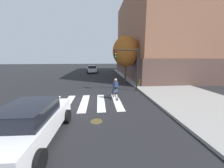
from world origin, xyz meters
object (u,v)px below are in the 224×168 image
at_px(manhole_cover, 96,121).
at_px(traffic_light_near, 129,62).
at_px(sedan_near, 31,123).
at_px(sedan_mid, 92,69).
at_px(fire_hydrant, 140,82).
at_px(street_tree_near, 126,51).
at_px(cyclist, 115,89).

height_order(manhole_cover, traffic_light_near, traffic_light_near).
relative_size(sedan_near, traffic_light_near, 1.11).
height_order(sedan_mid, traffic_light_near, traffic_light_near).
distance_m(manhole_cover, sedan_mid, 22.46).
bearing_deg(fire_hydrant, manhole_cover, -121.71).
xyz_separation_m(manhole_cover, street_tree_near, (3.69, 10.41, 4.06)).
bearing_deg(manhole_cover, cyclist, 67.85).
bearing_deg(manhole_cover, sedan_mid, 93.34).
distance_m(sedan_mid, street_tree_near, 13.41).
distance_m(sedan_mid, cyclist, 18.96).
relative_size(sedan_near, street_tree_near, 0.78).
distance_m(manhole_cover, traffic_light_near, 7.35).
relative_size(manhole_cover, cyclist, 0.38).
distance_m(cyclist, fire_hydrant, 5.56).
bearing_deg(sedan_mid, cyclist, -81.52).
height_order(sedan_near, traffic_light_near, traffic_light_near).
distance_m(sedan_near, sedan_mid, 23.86).
bearing_deg(cyclist, traffic_light_near, 55.77).
xyz_separation_m(cyclist, traffic_light_near, (1.61, 2.37, 2.02)).
bearing_deg(fire_hydrant, cyclist, -128.50).
height_order(sedan_near, sedan_mid, sedan_near).
height_order(manhole_cover, fire_hydrant, fire_hydrant).
distance_m(sedan_mid, fire_hydrant, 15.71).
xyz_separation_m(cyclist, street_tree_near, (2.20, 6.75, 3.22)).
xyz_separation_m(sedan_near, cyclist, (4.01, 5.07, 0.02)).
height_order(manhole_cover, street_tree_near, street_tree_near).
relative_size(sedan_near, sedan_mid, 1.01).
distance_m(sedan_near, street_tree_near, 13.74).
height_order(sedan_mid, street_tree_near, street_tree_near).
bearing_deg(sedan_mid, traffic_light_near, -74.95).
height_order(manhole_cover, sedan_near, sedan_near).
bearing_deg(sedan_near, cyclist, 51.64).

